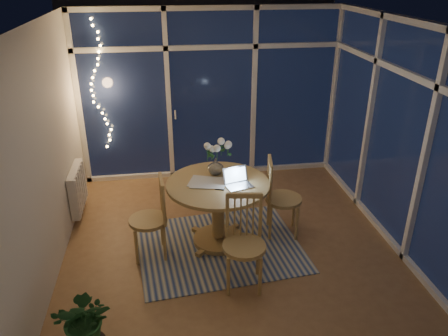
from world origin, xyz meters
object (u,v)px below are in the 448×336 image
Objects in this scene: chair_right at (284,197)px; potted_plant at (86,323)px; chair_left at (148,218)px; laptop at (239,178)px; dining_table at (218,213)px; chair_front at (244,244)px; flower_vase at (216,166)px.

chair_right is 2.71m from potted_plant.
laptop is at bearing 86.51° from chair_left.
laptop is (0.23, -0.12, 0.52)m from dining_table.
dining_table is 1.58× the size of potted_plant.
chair_front is at bearing 153.83° from chair_right.
potted_plant is (-1.33, -1.79, -0.55)m from flower_vase.
chair_left is 4.75× the size of flower_vase.
chair_left is 1.00m from flower_vase.
chair_left is 0.97× the size of chair_right.
chair_front is at bearing -78.84° from dining_table.
dining_table is at bearing 106.29° from chair_right.
laptop is 0.39× the size of potted_plant.
potted_plant is (-1.49, -0.74, -0.13)m from chair_front.
chair_front is at bearing -111.24° from laptop.
potted_plant is (-1.55, -1.43, -0.55)m from laptop.
laptop is 0.43m from flower_vase.
chair_right is 1.00× the size of chair_front.
potted_plant is (-1.33, -1.55, -0.03)m from dining_table.
flower_vase is (0.00, 0.24, 0.52)m from dining_table.
chair_front reaches higher than potted_plant.
laptop is at bearing 42.64° from potted_plant.
flower_vase is (-0.16, 1.06, 0.41)m from chair_front.
potted_plant is at bearing -126.58° from flower_vase.
chair_front is 0.81m from laptop.
chair_left is at bearing 107.97° from chair_right.
chair_front is (-0.66, -0.91, -0.00)m from chair_right.
flower_vase is (-0.82, 0.14, 0.41)m from chair_right.
chair_right reaches higher than chair_left.
dining_table is 0.58m from laptop.
chair_left is at bearing 70.36° from potted_plant.
laptop is (-0.60, -0.22, 0.41)m from chair_right.
chair_left is 3.38× the size of laptop.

